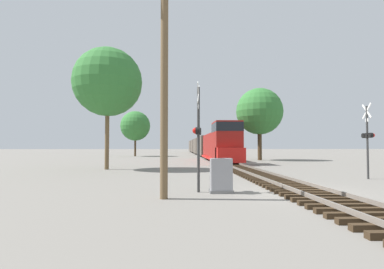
{
  "coord_description": "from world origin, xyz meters",
  "views": [
    {
      "loc": [
        -5.26,
        -12.47,
        1.95
      ],
      "look_at": [
        -4.33,
        7.51,
        2.74
      ],
      "focal_mm": 28.0,
      "sensor_mm": 36.0,
      "label": 1
    }
  ],
  "objects_px": {
    "freight_train": "(201,146)",
    "utility_pole": "(164,84)",
    "tree_far_right": "(108,82)",
    "relay_cabinet": "(221,176)",
    "tree_mid_background": "(259,112)",
    "tree_deep_background": "(135,126)",
    "crossing_signal_far": "(368,137)",
    "crossing_signal_near": "(198,132)"
  },
  "relations": [
    {
      "from": "crossing_signal_near",
      "to": "tree_deep_background",
      "type": "relative_size",
      "value": 0.53
    },
    {
      "from": "freight_train",
      "to": "crossing_signal_far",
      "type": "xyz_separation_m",
      "value": [
        6.11,
        -51.35,
        0.53
      ]
    },
    {
      "from": "relay_cabinet",
      "to": "utility_pole",
      "type": "bearing_deg",
      "value": -150.03
    },
    {
      "from": "relay_cabinet",
      "to": "tree_far_right",
      "type": "distance_m",
      "value": 16.62
    },
    {
      "from": "freight_train",
      "to": "crossing_signal_far",
      "type": "relative_size",
      "value": 17.92
    },
    {
      "from": "crossing_signal_near",
      "to": "tree_far_right",
      "type": "distance_m",
      "value": 15.34
    },
    {
      "from": "tree_far_right",
      "to": "tree_deep_background",
      "type": "xyz_separation_m",
      "value": [
        -2.38,
        33.36,
        -1.48
      ]
    },
    {
      "from": "freight_train",
      "to": "relay_cabinet",
      "type": "distance_m",
      "value": 56.32
    },
    {
      "from": "relay_cabinet",
      "to": "freight_train",
      "type": "bearing_deg",
      "value": 86.49
    },
    {
      "from": "freight_train",
      "to": "crossing_signal_near",
      "type": "bearing_deg",
      "value": -94.51
    },
    {
      "from": "tree_far_right",
      "to": "tree_deep_background",
      "type": "distance_m",
      "value": 33.47
    },
    {
      "from": "freight_train",
      "to": "utility_pole",
      "type": "bearing_deg",
      "value": -95.74
    },
    {
      "from": "relay_cabinet",
      "to": "utility_pole",
      "type": "xyz_separation_m",
      "value": [
        -2.34,
        -1.35,
        3.6
      ]
    },
    {
      "from": "relay_cabinet",
      "to": "tree_mid_background",
      "type": "distance_m",
      "value": 31.22
    },
    {
      "from": "crossing_signal_far",
      "to": "relay_cabinet",
      "type": "bearing_deg",
      "value": 119.71
    },
    {
      "from": "freight_train",
      "to": "utility_pole",
      "type": "distance_m",
      "value": 57.88
    },
    {
      "from": "tree_deep_background",
      "to": "crossing_signal_far",
      "type": "bearing_deg",
      "value": -64.56
    },
    {
      "from": "crossing_signal_far",
      "to": "relay_cabinet",
      "type": "height_order",
      "value": "crossing_signal_far"
    },
    {
      "from": "crossing_signal_near",
      "to": "utility_pole",
      "type": "xyz_separation_m",
      "value": [
        -1.37,
        -1.55,
        1.75
      ]
    },
    {
      "from": "freight_train",
      "to": "crossing_signal_far",
      "type": "distance_m",
      "value": 51.72
    },
    {
      "from": "tree_mid_background",
      "to": "tree_deep_background",
      "type": "relative_size",
      "value": 1.15
    },
    {
      "from": "freight_train",
      "to": "tree_mid_background",
      "type": "relative_size",
      "value": 7.99
    },
    {
      "from": "freight_train",
      "to": "tree_far_right",
      "type": "bearing_deg",
      "value": -104.64
    },
    {
      "from": "freight_train",
      "to": "tree_mid_background",
      "type": "xyz_separation_m",
      "value": [
        6.22,
        -27.16,
        4.87
      ]
    },
    {
      "from": "freight_train",
      "to": "crossing_signal_far",
      "type": "height_order",
      "value": "freight_train"
    },
    {
      "from": "crossing_signal_near",
      "to": "crossing_signal_far",
      "type": "height_order",
      "value": "crossing_signal_near"
    },
    {
      "from": "crossing_signal_near",
      "to": "tree_deep_background",
      "type": "bearing_deg",
      "value": -160.73
    },
    {
      "from": "freight_train",
      "to": "utility_pole",
      "type": "height_order",
      "value": "utility_pole"
    },
    {
      "from": "crossing_signal_far",
      "to": "tree_far_right",
      "type": "height_order",
      "value": "tree_far_right"
    },
    {
      "from": "tree_deep_background",
      "to": "relay_cabinet",
      "type": "bearing_deg",
      "value": -77.6
    },
    {
      "from": "tree_far_right",
      "to": "tree_mid_background",
      "type": "xyz_separation_m",
      "value": [
        17.5,
        16.01,
        -0.55
      ]
    },
    {
      "from": "relay_cabinet",
      "to": "tree_mid_background",
      "type": "bearing_deg",
      "value": 71.58
    },
    {
      "from": "utility_pole",
      "to": "tree_far_right",
      "type": "relative_size",
      "value": 0.81
    },
    {
      "from": "crossing_signal_near",
      "to": "crossing_signal_far",
      "type": "relative_size",
      "value": 1.03
    },
    {
      "from": "utility_pole",
      "to": "crossing_signal_near",
      "type": "bearing_deg",
      "value": 48.6
    },
    {
      "from": "tree_far_right",
      "to": "tree_deep_background",
      "type": "relative_size",
      "value": 1.17
    },
    {
      "from": "tree_mid_background",
      "to": "tree_deep_background",
      "type": "bearing_deg",
      "value": 138.88
    },
    {
      "from": "crossing_signal_near",
      "to": "tree_far_right",
      "type": "xyz_separation_m",
      "value": [
        -6.86,
        12.83,
        4.86
      ]
    },
    {
      "from": "crossing_signal_near",
      "to": "tree_mid_background",
      "type": "height_order",
      "value": "tree_mid_background"
    },
    {
      "from": "tree_far_right",
      "to": "relay_cabinet",
      "type": "bearing_deg",
      "value": -59.03
    },
    {
      "from": "crossing_signal_near",
      "to": "relay_cabinet",
      "type": "relative_size",
      "value": 3.23
    },
    {
      "from": "crossing_signal_near",
      "to": "tree_deep_background",
      "type": "height_order",
      "value": "tree_deep_background"
    }
  ]
}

